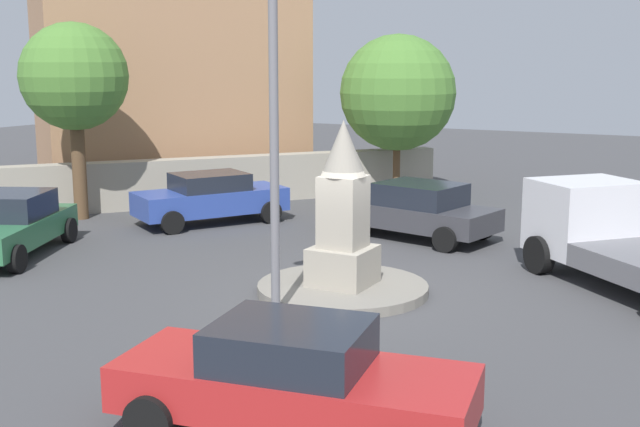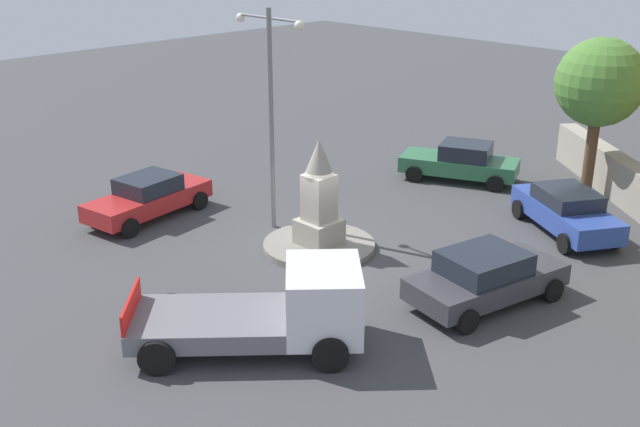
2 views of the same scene
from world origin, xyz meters
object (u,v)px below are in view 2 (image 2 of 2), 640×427
at_px(monument, 319,198).
at_px(streetlamp, 271,98).
at_px(car_dark_grey_far_side, 486,276).
at_px(tree_near_wall, 600,84).
at_px(car_green_parked_left, 461,162).
at_px(car_red_near_island, 148,197).
at_px(car_blue_passing, 566,210).
at_px(truck_white_parked_right, 277,310).

relative_size(monument, streetlamp, 0.47).
xyz_separation_m(monument, car_dark_grey_far_side, (-5.58, -0.63, -0.90)).
xyz_separation_m(streetlamp, tree_near_wall, (-5.74, -10.20, -0.18)).
distance_m(car_green_parked_left, tree_near_wall, 5.75).
xyz_separation_m(car_dark_grey_far_side, tree_near_wall, (2.16, -9.74, 3.37)).
xyz_separation_m(car_red_near_island, car_blue_passing, (-10.58, -8.81, 0.03)).
bearing_deg(truck_white_parked_right, car_red_near_island, -14.85).
distance_m(car_dark_grey_far_side, truck_white_parked_right, 5.79).
bearing_deg(car_blue_passing, car_green_parked_left, -19.48).
bearing_deg(tree_near_wall, monument, 71.74).
bearing_deg(car_dark_grey_far_side, monument, 6.46).
bearing_deg(monument, tree_near_wall, -108.26).
xyz_separation_m(car_green_parked_left, truck_white_parked_right, (-4.23, 13.22, 0.21)).
distance_m(car_dark_grey_far_side, car_red_near_island, 11.87).
height_order(car_red_near_island, car_blue_passing, car_blue_passing).
bearing_deg(tree_near_wall, car_blue_passing, 107.83).
distance_m(monument, car_green_parked_left, 8.58).
height_order(car_blue_passing, car_green_parked_left, car_green_parked_left).
distance_m(car_red_near_island, tree_near_wall, 16.08).
xyz_separation_m(car_red_near_island, car_green_parked_left, (-5.10, -10.75, 0.02)).
distance_m(car_blue_passing, tree_near_wall, 5.24).
distance_m(car_green_parked_left, truck_white_parked_right, 13.88).
distance_m(car_red_near_island, car_green_parked_left, 11.90).
bearing_deg(tree_near_wall, car_green_parked_left, 23.82).
xyz_separation_m(car_blue_passing, car_green_parked_left, (5.48, -1.94, -0.01)).
distance_m(monument, truck_white_parked_right, 5.86).
height_order(car_green_parked_left, tree_near_wall, tree_near_wall).
height_order(streetlamp, car_dark_grey_far_side, streetlamp).
xyz_separation_m(streetlamp, car_blue_passing, (-6.97, -6.38, -3.55)).
height_order(streetlamp, tree_near_wall, streetlamp).
bearing_deg(truck_white_parked_right, car_green_parked_left, -72.25).
xyz_separation_m(car_dark_grey_far_side, car_blue_passing, (0.93, -5.92, -0.00)).
distance_m(monument, car_blue_passing, 8.09).
distance_m(monument, car_red_near_island, 6.41).
bearing_deg(car_green_parked_left, car_blue_passing, 160.52).
bearing_deg(car_blue_passing, truck_white_parked_right, 83.67).
xyz_separation_m(monument, car_blue_passing, (-4.65, -6.55, -0.90)).
relative_size(monument, car_red_near_island, 0.71).
relative_size(car_green_parked_left, tree_near_wall, 0.82).
height_order(car_dark_grey_far_side, truck_white_parked_right, truck_white_parked_right).
height_order(car_red_near_island, truck_white_parked_right, truck_white_parked_right).
bearing_deg(truck_white_parked_right, tree_near_wall, -90.09).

